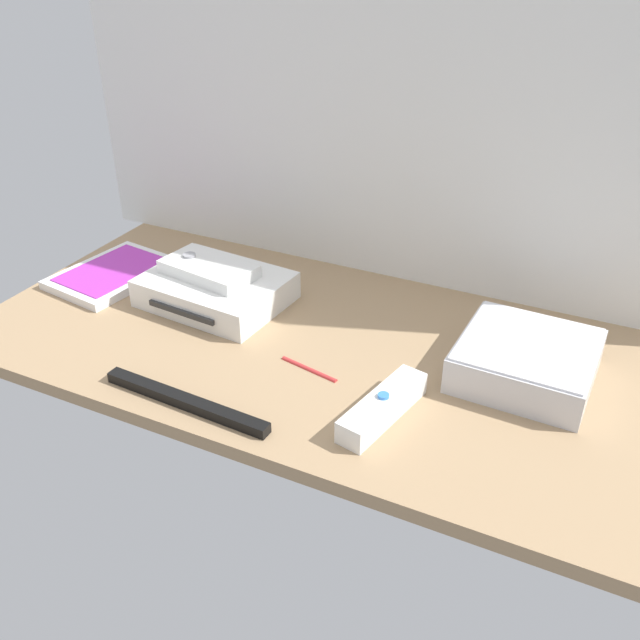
% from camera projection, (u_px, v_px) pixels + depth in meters
% --- Properties ---
extents(ground_plane, '(1.00, 0.48, 0.02)m').
position_uv_depth(ground_plane, '(320.00, 350.00, 0.99)').
color(ground_plane, '#9E7F5B').
rests_on(ground_plane, ground).
extents(back_wall, '(1.10, 0.01, 0.64)m').
position_uv_depth(back_wall, '(394.00, 77.00, 1.01)').
color(back_wall, white).
rests_on(back_wall, ground).
extents(game_console, '(0.22, 0.18, 0.04)m').
position_uv_depth(game_console, '(216.00, 289.00, 1.08)').
color(game_console, white).
rests_on(game_console, ground_plane).
extents(mini_computer, '(0.18, 0.18, 0.05)m').
position_uv_depth(mini_computer, '(526.00, 360.00, 0.91)').
color(mini_computer, silver).
rests_on(mini_computer, ground_plane).
extents(game_case, '(0.16, 0.21, 0.02)m').
position_uv_depth(game_case, '(113.00, 274.00, 1.16)').
color(game_case, white).
rests_on(game_case, ground_plane).
extents(remote_wand, '(0.07, 0.15, 0.03)m').
position_uv_depth(remote_wand, '(383.00, 407.00, 0.84)').
color(remote_wand, white).
rests_on(remote_wand, ground_plane).
extents(remote_classic_pad, '(0.15, 0.10, 0.02)m').
position_uv_depth(remote_classic_pad, '(209.00, 269.00, 1.07)').
color(remote_classic_pad, white).
rests_on(remote_classic_pad, game_console).
extents(sensor_bar, '(0.24, 0.03, 0.01)m').
position_uv_depth(sensor_bar, '(185.00, 401.00, 0.86)').
color(sensor_bar, black).
rests_on(sensor_bar, ground_plane).
extents(stylus_pen, '(0.09, 0.02, 0.01)m').
position_uv_depth(stylus_pen, '(309.00, 368.00, 0.93)').
color(stylus_pen, red).
rests_on(stylus_pen, ground_plane).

